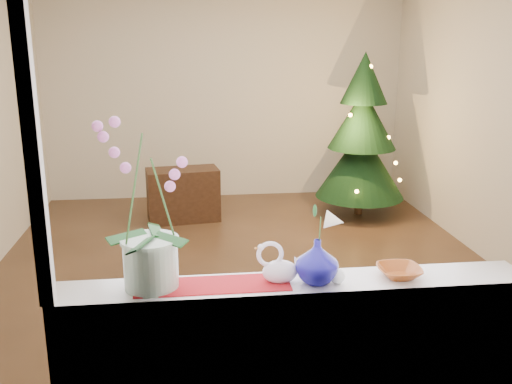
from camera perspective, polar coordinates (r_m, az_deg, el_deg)
The scene contains 16 objects.
ground at distance 5.19m, azimuth -1.07°, elevation -7.61°, with size 5.00×5.00×0.00m, color #3B2718.
wall_back at distance 7.31m, azimuth -3.10°, elevation 9.97°, with size 4.50×0.10×2.70m, color beige.
wall_front at distance 2.40m, azimuth 4.71°, elevation -0.78°, with size 4.50×0.10×2.70m, color beige.
wall_right at distance 5.52m, azimuth 22.98°, elevation 7.13°, with size 0.10×5.00×2.70m, color beige.
window_apron at distance 2.82m, azimuth 4.13°, elevation -18.60°, with size 2.20×0.08×0.88m, color white.
windowsill at distance 2.68m, azimuth 3.95°, elevation -9.31°, with size 2.20×0.26×0.04m, color white.
window_frame at distance 2.36m, azimuth 4.75°, elevation 7.63°, with size 2.22×0.06×1.60m, color white, non-canonical shape.
runner at distance 2.63m, azimuth -4.32°, elevation -9.26°, with size 0.70×0.20×0.01m, color maroon.
orchid_pot at distance 2.51m, azimuth -10.76°, elevation -1.33°, with size 0.26×0.26×0.77m, color beige, non-canonical shape.
swan at distance 2.62m, azimuth 2.42°, elevation -7.10°, with size 0.22×0.10×0.19m, color silver, non-canonical shape.
blue_vase at distance 2.62m, azimuth 6.12°, elevation -6.58°, with size 0.23×0.23×0.24m, color #0D0A67.
lily at distance 2.56m, azimuth 6.25°, elevation -2.25°, with size 0.13×0.08×0.18m, color silver, non-canonical shape.
paperweight at distance 2.66m, azimuth 8.13°, elevation -8.31°, with size 0.07×0.07×0.07m, color white.
amber_dish at distance 2.79m, azimuth 14.12°, elevation -7.81°, with size 0.17×0.17×0.04m, color #8C3F15.
xmas_tree at distance 6.64m, azimuth 10.54°, elevation 5.58°, with size 1.02×1.02×1.87m, color black, non-canonical shape.
side_table at distance 6.48m, azimuth -7.30°, elevation -0.27°, with size 0.79×0.40×0.59m, color black.
Camera 1 is at (-0.47, -4.76, 2.01)m, focal length 40.00 mm.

